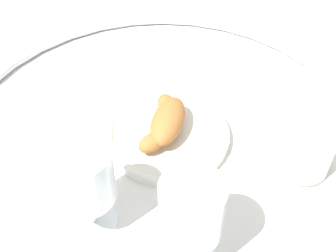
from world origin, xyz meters
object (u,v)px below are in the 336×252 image
at_px(croissant_large, 166,121).
at_px(juice_glass_right, 191,213).
at_px(pastry_plate, 168,135).
at_px(sugar_packet, 106,53).
at_px(juice_glass_left, 83,177).
at_px(coffee_cup_near, 303,157).

height_order(croissant_large, juice_glass_right, juice_glass_right).
height_order(pastry_plate, juice_glass_right, juice_glass_right).
xyz_separation_m(croissant_large, sugar_packet, (0.12, 0.22, -0.04)).
distance_m(juice_glass_left, juice_glass_right, 0.14).
bearing_deg(coffee_cup_near, juice_glass_right, 162.99).
xyz_separation_m(croissant_large, juice_glass_left, (-0.18, -0.00, 0.06)).
bearing_deg(juice_glass_left, croissant_large, 0.37).
bearing_deg(croissant_large, coffee_cup_near, -73.45).
bearing_deg(pastry_plate, croissant_large, 108.15).
relative_size(coffee_cup_near, juice_glass_right, 0.97).
xyz_separation_m(pastry_plate, juice_glass_left, (-0.18, 0.00, 0.09)).
relative_size(juice_glass_left, juice_glass_right, 1.00).
bearing_deg(coffee_cup_near, sugar_packet, 82.04).
height_order(pastry_plate, juice_glass_left, juice_glass_left).
bearing_deg(juice_glass_left, pastry_plate, -0.58).
height_order(juice_glass_right, sugar_packet, juice_glass_right).
relative_size(pastry_plate, croissant_large, 1.48).
bearing_deg(sugar_packet, juice_glass_right, -121.39).
distance_m(croissant_large, coffee_cup_near, 0.21).
relative_size(juice_glass_right, sugar_packet, 2.80).
bearing_deg(croissant_large, juice_glass_right, -138.09).
bearing_deg(coffee_cup_near, croissant_large, 106.55).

